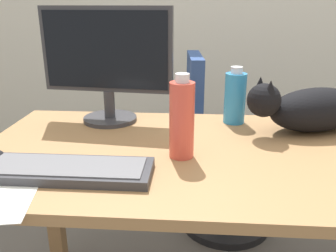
% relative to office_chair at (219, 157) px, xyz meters
% --- Properties ---
extents(desk, '(1.57, 0.75, 0.74)m').
position_rel_office_chair_xyz_m(desk, '(-0.01, -0.71, 0.24)').
color(desk, '#9E7247').
rests_on(desk, ground_plane).
extents(office_chair, '(0.48, 0.48, 0.93)m').
position_rel_office_chair_xyz_m(office_chair, '(0.00, 0.00, 0.00)').
color(office_chair, black).
rests_on(office_chair, ground_plane).
extents(monitor, '(0.48, 0.20, 0.41)m').
position_rel_office_chair_xyz_m(monitor, '(-0.45, -0.45, 0.56)').
color(monitor, '#333338').
rests_on(monitor, desk).
extents(keyboard, '(0.44, 0.15, 0.03)m').
position_rel_office_chair_xyz_m(keyboard, '(-0.46, -0.90, 0.35)').
color(keyboard, '#333338').
rests_on(keyboard, desk).
extents(cat, '(0.58, 0.30, 0.20)m').
position_rel_office_chair_xyz_m(cat, '(0.27, -0.50, 0.41)').
color(cat, black).
rests_on(cat, desk).
extents(water_bottle, '(0.07, 0.07, 0.24)m').
position_rel_office_chair_xyz_m(water_bottle, '(-0.17, -0.76, 0.45)').
color(water_bottle, '#D84C3D').
rests_on(water_bottle, desk).
extents(spray_bottle, '(0.08, 0.08, 0.21)m').
position_rel_office_chair_xyz_m(spray_bottle, '(0.01, -0.43, 0.43)').
color(spray_bottle, '#2D8CD1').
rests_on(spray_bottle, desk).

